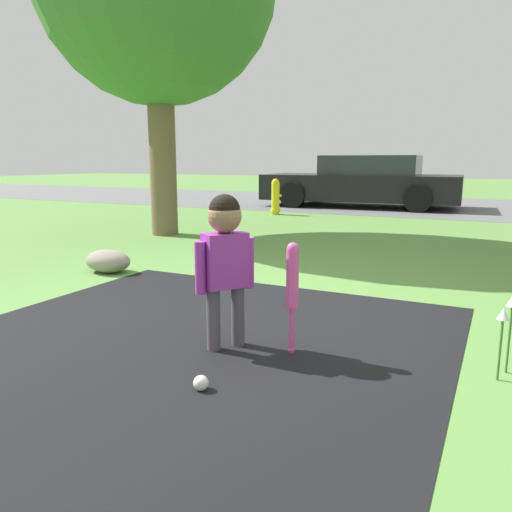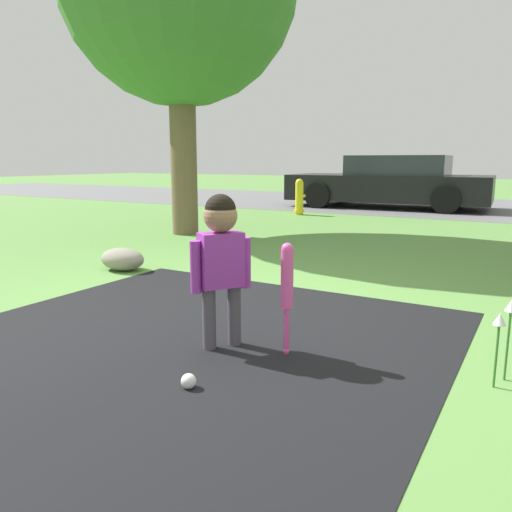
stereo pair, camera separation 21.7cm
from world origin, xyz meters
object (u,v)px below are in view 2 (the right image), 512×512
(baseball_bat, at_px, (287,283))
(fire_hydrant, at_px, (299,197))
(child, at_px, (221,250))
(parked_car, at_px, (390,183))
(sports_ball, at_px, (189,381))

(baseball_bat, relative_size, fire_hydrant, 0.89)
(child, bearing_deg, fire_hydrant, 56.85)
(fire_hydrant, relative_size, parked_car, 0.16)
(child, bearing_deg, sports_ball, -127.65)
(fire_hydrant, bearing_deg, baseball_bat, -65.12)
(baseball_bat, height_order, sports_ball, baseball_bat)
(sports_ball, relative_size, parked_car, 0.02)
(parked_car, bearing_deg, baseball_bat, 98.63)
(child, bearing_deg, parked_car, 44.70)
(baseball_bat, bearing_deg, parked_car, 102.12)
(child, distance_m, parked_car, 9.55)
(child, distance_m, baseball_bat, 0.43)
(sports_ball, bearing_deg, fire_hydrant, 111.60)
(baseball_bat, bearing_deg, fire_hydrant, 114.88)
(child, relative_size, fire_hydrant, 1.25)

